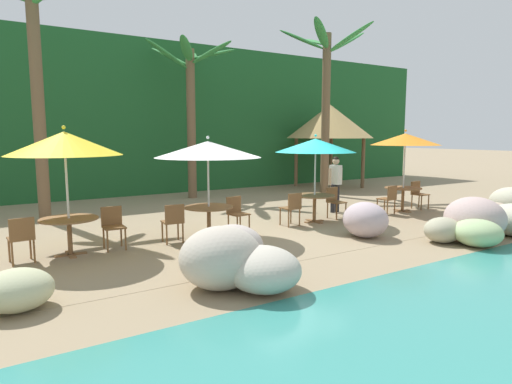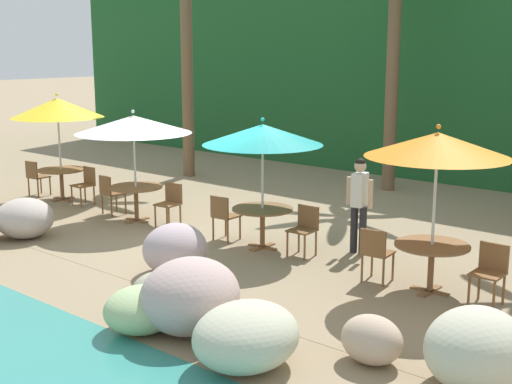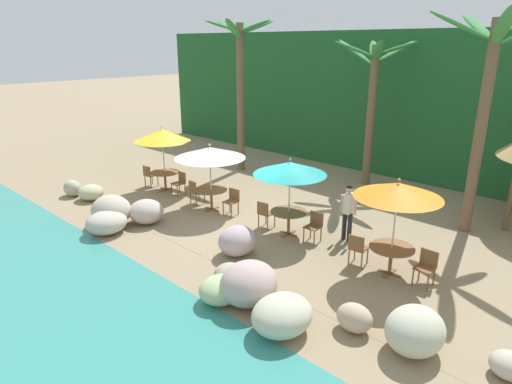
{
  "view_description": "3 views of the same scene",
  "coord_description": "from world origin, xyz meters",
  "px_view_note": "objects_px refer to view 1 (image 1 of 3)",
  "views": [
    {
      "loc": [
        -6.56,
        -8.89,
        2.35
      ],
      "look_at": [
        -0.79,
        0.22,
        0.94
      ],
      "focal_mm": 30.75,
      "sensor_mm": 36.0,
      "label": 1
    },
    {
      "loc": [
        8.74,
        -9.17,
        3.59
      ],
      "look_at": [
        0.68,
        0.35,
        0.95
      ],
      "focal_mm": 48.62,
      "sensor_mm": 36.0,
      "label": 2
    },
    {
      "loc": [
        8.68,
        -9.5,
        5.48
      ],
      "look_at": [
        -0.3,
        0.11,
        1.04
      ],
      "focal_mm": 31.08,
      "sensor_mm": 36.0,
      "label": 3
    }
  ],
  "objects_px": {
    "umbrella_orange": "(405,139)",
    "palapa_hut": "(330,122)",
    "chair_white_inland": "(173,220)",
    "palm_tree_second": "(191,93)",
    "chair_yellow_seaward": "(113,224)",
    "chair_teal_seaward": "(334,200)",
    "dining_table_yellow": "(69,224)",
    "umbrella_white": "(208,149)",
    "chair_white_seaward": "(236,212)",
    "waiter_in_white": "(335,180)",
    "dining_table_white": "(209,212)",
    "chair_yellow_inland": "(21,236)",
    "dining_table_orange": "(403,192)",
    "umbrella_teal": "(316,146)",
    "chair_teal_inland": "(292,207)",
    "dining_table_teal": "(315,200)",
    "chair_orange_inland": "(389,198)",
    "chair_orange_seaward": "(418,193)",
    "umbrella_yellow": "(65,144)",
    "palm_tree_nearest": "(35,62)",
    "palm_tree_third": "(326,86)"
  },
  "relations": [
    {
      "from": "chair_orange_seaward",
      "to": "palm_tree_second",
      "type": "bearing_deg",
      "value": 129.86
    },
    {
      "from": "umbrella_white",
      "to": "chair_orange_seaward",
      "type": "xyz_separation_m",
      "value": [
        7.48,
        0.12,
        -1.51
      ]
    },
    {
      "from": "dining_table_white",
      "to": "umbrella_teal",
      "type": "height_order",
      "value": "umbrella_teal"
    },
    {
      "from": "dining_table_orange",
      "to": "palapa_hut",
      "type": "xyz_separation_m",
      "value": [
        2.37,
        6.04,
        2.3
      ]
    },
    {
      "from": "umbrella_orange",
      "to": "chair_orange_inland",
      "type": "xyz_separation_m",
      "value": [
        -0.84,
        -0.18,
        -1.7
      ]
    },
    {
      "from": "chair_yellow_seaward",
      "to": "chair_yellow_inland",
      "type": "bearing_deg",
      "value": -172.41
    },
    {
      "from": "umbrella_white",
      "to": "palapa_hut",
      "type": "distance_m",
      "value": 10.89
    },
    {
      "from": "umbrella_teal",
      "to": "chair_orange_seaward",
      "type": "bearing_deg",
      "value": -0.96
    },
    {
      "from": "waiter_in_white",
      "to": "palapa_hut",
      "type": "bearing_deg",
      "value": 49.96
    },
    {
      "from": "dining_table_yellow",
      "to": "umbrella_white",
      "type": "bearing_deg",
      "value": -3.72
    },
    {
      "from": "umbrella_orange",
      "to": "palapa_hut",
      "type": "distance_m",
      "value": 6.53
    },
    {
      "from": "dining_table_white",
      "to": "umbrella_teal",
      "type": "bearing_deg",
      "value": 3.34
    },
    {
      "from": "chair_yellow_inland",
      "to": "chair_white_seaward",
      "type": "height_order",
      "value": "same"
    },
    {
      "from": "chair_white_seaward",
      "to": "umbrella_orange",
      "type": "distance_m",
      "value": 6.05
    },
    {
      "from": "palm_tree_second",
      "to": "dining_table_teal",
      "type": "bearing_deg",
      "value": -81.79
    },
    {
      "from": "dining_table_white",
      "to": "chair_yellow_seaward",
      "type": "bearing_deg",
      "value": 172.93
    },
    {
      "from": "umbrella_teal",
      "to": "chair_orange_inland",
      "type": "height_order",
      "value": "umbrella_teal"
    },
    {
      "from": "chair_white_inland",
      "to": "palm_tree_second",
      "type": "height_order",
      "value": "palm_tree_second"
    },
    {
      "from": "chair_teal_seaward",
      "to": "chair_teal_inland",
      "type": "height_order",
      "value": "same"
    },
    {
      "from": "chair_yellow_seaward",
      "to": "chair_teal_seaward",
      "type": "bearing_deg",
      "value": 0.65
    },
    {
      "from": "chair_white_seaward",
      "to": "chair_white_inland",
      "type": "relative_size",
      "value": 1.0
    },
    {
      "from": "dining_table_yellow",
      "to": "chair_orange_seaward",
      "type": "bearing_deg",
      "value": -0.39
    },
    {
      "from": "chair_white_inland",
      "to": "waiter_in_white",
      "type": "bearing_deg",
      "value": 10.38
    },
    {
      "from": "umbrella_white",
      "to": "dining_table_yellow",
      "type": "bearing_deg",
      "value": 176.28
    },
    {
      "from": "dining_table_teal",
      "to": "chair_orange_inland",
      "type": "bearing_deg",
      "value": -7.7
    },
    {
      "from": "chair_white_inland",
      "to": "chair_teal_inland",
      "type": "xyz_separation_m",
      "value": [
        3.26,
        0.08,
        0.0
      ]
    },
    {
      "from": "chair_yellow_inland",
      "to": "dining_table_orange",
      "type": "xyz_separation_m",
      "value": [
        10.39,
        -0.01,
        0.1
      ]
    },
    {
      "from": "chair_orange_seaward",
      "to": "chair_white_seaward",
      "type": "bearing_deg",
      "value": 179.35
    },
    {
      "from": "chair_teal_seaward",
      "to": "palapa_hut",
      "type": "xyz_separation_m",
      "value": [
        4.9,
        5.74,
        2.4
      ]
    },
    {
      "from": "umbrella_white",
      "to": "chair_orange_inland",
      "type": "height_order",
      "value": "umbrella_white"
    },
    {
      "from": "chair_yellow_inland",
      "to": "umbrella_white",
      "type": "xyz_separation_m",
      "value": [
        3.76,
        -0.03,
        1.51
      ]
    },
    {
      "from": "umbrella_white",
      "to": "chair_teal_seaward",
      "type": "xyz_separation_m",
      "value": [
        4.1,
        0.33,
        -1.51
      ]
    },
    {
      "from": "palm_tree_third",
      "to": "palm_tree_nearest",
      "type": "bearing_deg",
      "value": 178.72
    },
    {
      "from": "umbrella_yellow",
      "to": "chair_teal_inland",
      "type": "distance_m",
      "value": 5.59
    },
    {
      "from": "chair_teal_seaward",
      "to": "dining_table_orange",
      "type": "distance_m",
      "value": 2.55
    },
    {
      "from": "chair_teal_inland",
      "to": "waiter_in_white",
      "type": "bearing_deg",
      "value": 22.05
    },
    {
      "from": "dining_table_white",
      "to": "dining_table_teal",
      "type": "distance_m",
      "value": 3.26
    },
    {
      "from": "chair_teal_seaward",
      "to": "palm_tree_nearest",
      "type": "relative_size",
      "value": 0.14
    },
    {
      "from": "umbrella_white",
      "to": "chair_teal_seaward",
      "type": "height_order",
      "value": "umbrella_white"
    },
    {
      "from": "chair_white_seaward",
      "to": "palm_tree_nearest",
      "type": "height_order",
      "value": "palm_tree_nearest"
    },
    {
      "from": "dining_table_white",
      "to": "chair_teal_seaward",
      "type": "relative_size",
      "value": 1.26
    },
    {
      "from": "chair_yellow_inland",
      "to": "palm_tree_second",
      "type": "relative_size",
      "value": 0.15
    },
    {
      "from": "umbrella_orange",
      "to": "waiter_in_white",
      "type": "relative_size",
      "value": 1.47
    },
    {
      "from": "chair_teal_inland",
      "to": "palapa_hut",
      "type": "bearing_deg",
      "value": 42.31
    },
    {
      "from": "dining_table_orange",
      "to": "umbrella_teal",
      "type": "bearing_deg",
      "value": 177.16
    },
    {
      "from": "dining_table_white",
      "to": "palm_tree_nearest",
      "type": "bearing_deg",
      "value": 123.55
    },
    {
      "from": "umbrella_yellow",
      "to": "palm_tree_second",
      "type": "bearing_deg",
      "value": 48.66
    },
    {
      "from": "palapa_hut",
      "to": "chair_yellow_inland",
      "type": "bearing_deg",
      "value": -154.69
    },
    {
      "from": "chair_yellow_inland",
      "to": "chair_orange_inland",
      "type": "height_order",
      "value": "same"
    },
    {
      "from": "chair_yellow_inland",
      "to": "palm_tree_second",
      "type": "xyz_separation_m",
      "value": [
        6.15,
        6.19,
        3.33
      ]
    }
  ]
}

